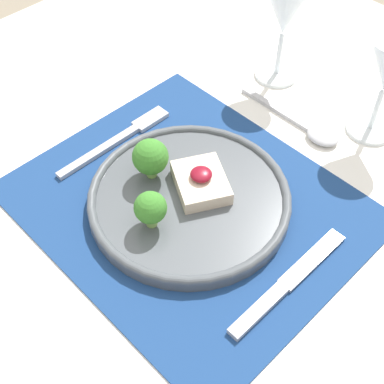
{
  "coord_description": "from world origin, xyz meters",
  "views": [
    {
      "loc": [
        0.32,
        -0.31,
        1.3
      ],
      "look_at": [
        -0.0,
        0.0,
        0.77
      ],
      "focal_mm": 50.0,
      "sensor_mm": 36.0,
      "label": 1
    }
  ],
  "objects_px": {
    "dinner_plate": "(189,194)",
    "wine_glass_far": "(285,14)",
    "knife": "(282,288)",
    "fork": "(122,137)",
    "spoon": "(311,129)"
  },
  "relations": [
    {
      "from": "fork",
      "to": "spoon",
      "type": "height_order",
      "value": "spoon"
    },
    {
      "from": "knife",
      "to": "wine_glass_far",
      "type": "relative_size",
      "value": 1.21
    },
    {
      "from": "spoon",
      "to": "knife",
      "type": "bearing_deg",
      "value": -55.15
    },
    {
      "from": "fork",
      "to": "spoon",
      "type": "bearing_deg",
      "value": 51.91
    },
    {
      "from": "knife",
      "to": "wine_glass_far",
      "type": "distance_m",
      "value": 0.42
    },
    {
      "from": "dinner_plate",
      "to": "wine_glass_far",
      "type": "distance_m",
      "value": 0.32
    },
    {
      "from": "dinner_plate",
      "to": "knife",
      "type": "bearing_deg",
      "value": -5.37
    },
    {
      "from": "spoon",
      "to": "dinner_plate",
      "type": "bearing_deg",
      "value": -92.86
    },
    {
      "from": "dinner_plate",
      "to": "knife",
      "type": "height_order",
      "value": "dinner_plate"
    },
    {
      "from": "fork",
      "to": "wine_glass_far",
      "type": "xyz_separation_m",
      "value": [
        0.06,
        0.28,
        0.11
      ]
    },
    {
      "from": "knife",
      "to": "wine_glass_far",
      "type": "bearing_deg",
      "value": 131.3
    },
    {
      "from": "wine_glass_far",
      "to": "fork",
      "type": "bearing_deg",
      "value": -101.8
    },
    {
      "from": "knife",
      "to": "dinner_plate",
      "type": "bearing_deg",
      "value": 175.23
    },
    {
      "from": "dinner_plate",
      "to": "wine_glass_far",
      "type": "xyz_separation_m",
      "value": [
        -0.1,
        0.29,
        0.1
      ]
    },
    {
      "from": "dinner_plate",
      "to": "fork",
      "type": "height_order",
      "value": "dinner_plate"
    }
  ]
}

